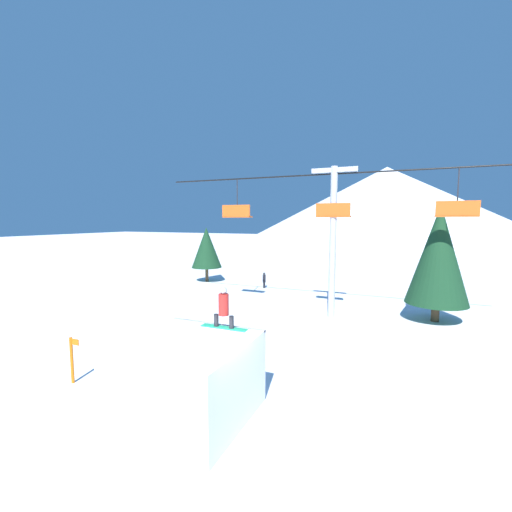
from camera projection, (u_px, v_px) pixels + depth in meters
ground_plane at (219, 427)px, 8.82m from camera, size 220.00×220.00×0.00m
mountain_ridge at (386, 205)px, 81.86m from camera, size 68.81×68.81×17.75m
snow_ramp at (188, 379)px, 9.19m from camera, size 3.19×3.22×2.14m
snowboarder at (224, 308)px, 10.02m from camera, size 1.45×0.30×1.24m
chairlift at (333, 224)px, 18.21m from camera, size 20.14×0.44×8.12m
pine_tree_near at (438, 255)px, 17.61m from camera, size 3.08×3.08×6.12m
pine_tree_far at (206, 248)px, 29.24m from camera, size 2.57×2.57×4.67m
trail_marker at (72, 359)px, 11.11m from camera, size 0.41×0.10×1.53m
distant_skier at (264, 280)px, 26.67m from camera, size 0.24×0.24×1.23m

